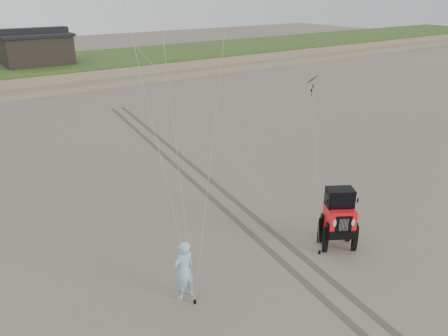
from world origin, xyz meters
The scene contains 8 objects.
ground centered at (0.00, 0.00, 0.00)m, with size 160.00×160.00×0.00m, color #6B6054.
dune_ridge centered at (0.00, 37.50, 0.82)m, with size 160.00×14.25×1.73m.
cabin centered at (2.00, 37.00, 3.24)m, with size 6.40×5.40×3.35m.
jeep centered at (2.71, -0.16, 0.88)m, with size 2.03×4.71×1.75m, color red, non-canonical shape.
man centered at (-3.06, 0.60, 0.95)m, with size 0.69×0.45×1.89m, color #80A0C6.
stake_main centered at (-2.98, 0.19, 0.06)m, with size 0.08×0.08×0.12m, color black.
stake_aux centered at (1.89, -0.13, 0.06)m, with size 0.08×0.08×0.12m, color black.
tire_tracks centered at (2.00, 8.00, 0.00)m, with size 5.22×29.74×0.01m.
Camera 1 is at (-8.23, -8.66, 8.49)m, focal length 35.00 mm.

